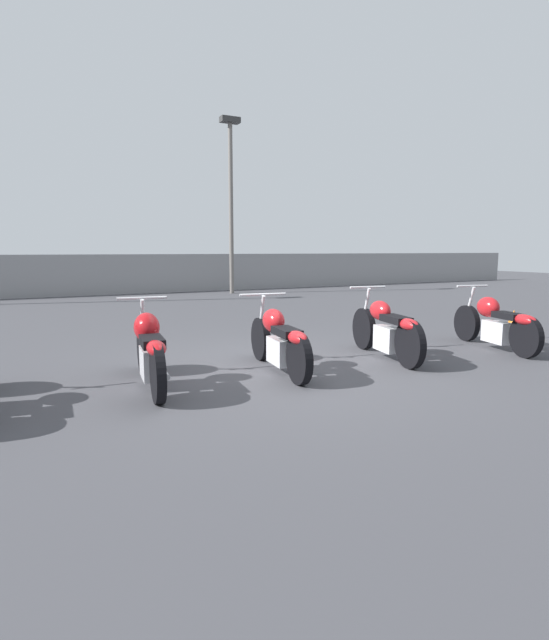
% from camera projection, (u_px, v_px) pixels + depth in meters
% --- Properties ---
extents(ground_plane, '(60.00, 60.00, 0.00)m').
position_uv_depth(ground_plane, '(281.00, 369.00, 6.75)').
color(ground_plane, '#424247').
extents(fence_back, '(40.00, 0.04, 1.45)m').
position_uv_depth(fence_back, '(115.00, 275.00, 17.90)').
color(fence_back, gray).
rests_on(fence_back, ground_plane).
extents(light_pole_right, '(0.70, 0.35, 6.28)m').
position_uv_depth(light_pole_right, '(231.00, 189.00, 18.04)').
color(light_pole_right, slate).
rests_on(light_pole_right, ground_plane).
extents(motorcycle_slot_1, '(0.62, 2.07, 1.01)m').
position_uv_depth(motorcycle_slot_1, '(150.00, 350.00, 5.83)').
color(motorcycle_slot_1, black).
rests_on(motorcycle_slot_1, ground_plane).
extents(motorcycle_slot_2, '(0.69, 2.06, 0.99)m').
position_uv_depth(motorcycle_slot_2, '(279.00, 340.00, 6.56)').
color(motorcycle_slot_2, black).
rests_on(motorcycle_slot_2, ground_plane).
extents(motorcycle_slot_3, '(0.69, 2.06, 1.03)m').
position_uv_depth(motorcycle_slot_3, '(387.00, 329.00, 7.37)').
color(motorcycle_slot_3, black).
rests_on(motorcycle_slot_3, ground_plane).
extents(motorcycle_slot_4, '(0.75, 2.06, 1.00)m').
position_uv_depth(motorcycle_slot_4, '(496.00, 323.00, 8.08)').
color(motorcycle_slot_4, black).
rests_on(motorcycle_slot_4, ground_plane).
extents(traffic_cone_near, '(0.36, 0.36, 0.48)m').
position_uv_depth(traffic_cone_near, '(513.00, 322.00, 9.48)').
color(traffic_cone_near, orange).
rests_on(traffic_cone_near, ground_plane).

